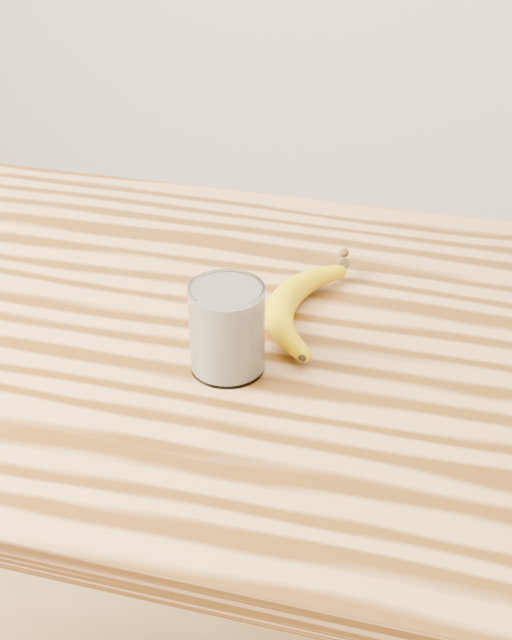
# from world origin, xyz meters

# --- Properties ---
(table) EXTENTS (1.20, 0.80, 0.90)m
(table) POSITION_xyz_m (0.00, 0.00, 0.77)
(table) COLOR #B67D47
(table) RESTS_ON ground
(smoothie_glass) EXTENTS (0.09, 0.09, 0.11)m
(smoothie_glass) POSITION_xyz_m (0.02, -0.09, 0.95)
(smoothie_glass) COLOR white
(smoothie_glass) RESTS_ON table
(banana) EXTENTS (0.12, 0.31, 0.04)m
(banana) POSITION_xyz_m (0.05, 0.04, 0.92)
(banana) COLOR #D2A100
(banana) RESTS_ON table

